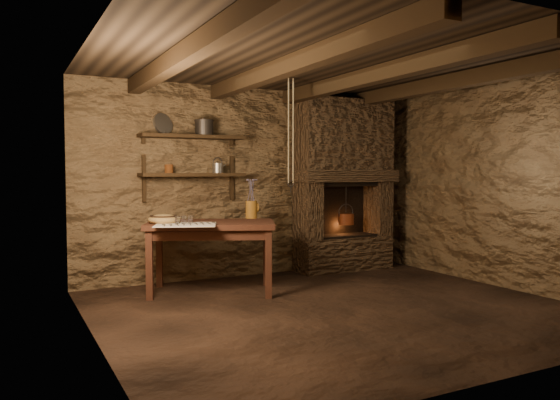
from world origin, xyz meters
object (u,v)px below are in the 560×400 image
iron_stockpot (204,128)px  work_table (211,254)px  red_pot (346,218)px  stoneware_jug (252,201)px  wooden_bowl (164,220)px

iron_stockpot → work_table: bearing=-102.7°
red_pot → iron_stockpot: bearing=176.5°
stoneware_jug → red_pot: stoneware_jug is taller
work_table → wooden_bowl: size_ratio=4.70×
iron_stockpot → red_pot: (1.97, -0.12, -1.15)m
work_table → iron_stockpot: bearing=101.1°
stoneware_jug → red_pot: (1.51, 0.26, -0.28)m
wooden_bowl → iron_stockpot: (0.64, 0.51, 1.03)m
stoneware_jug → red_pot: 1.56m
work_table → red_pot: size_ratio=2.92×
wooden_bowl → red_pot: (2.61, 0.39, -0.12)m
wooden_bowl → red_pot: red_pot is taller
iron_stockpot → wooden_bowl: bearing=-141.3°
work_table → wooden_bowl: wooden_bowl is taller
stoneware_jug → wooden_bowl: size_ratio=1.42×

